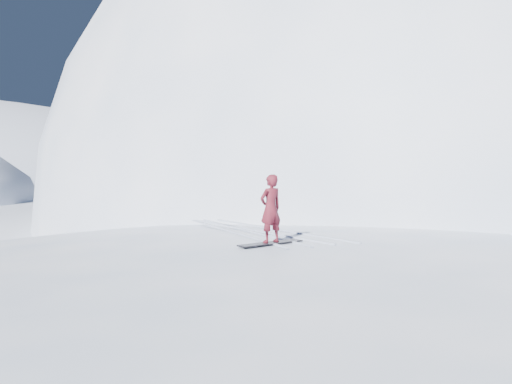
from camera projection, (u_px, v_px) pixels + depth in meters
near_ridge at (337, 336)px, 12.12m from camera, size 36.00×28.00×4.80m
summit_peak at (432, 216)px, 40.65m from camera, size 60.00×56.00×56.00m
peak_shoulder at (336, 232)px, 31.09m from camera, size 28.00×24.00×18.00m
wind_bumps at (293, 357)px, 10.78m from camera, size 16.00×14.40×1.00m
snowboard at (271, 243)px, 11.07m from camera, size 1.64×0.77×0.03m
snowboarder at (271, 209)px, 11.03m from camera, size 0.63×0.51×1.51m
board_tracks at (252, 230)px, 13.28m from camera, size 2.64×5.96×0.04m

